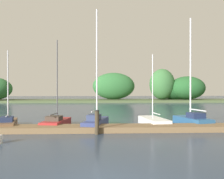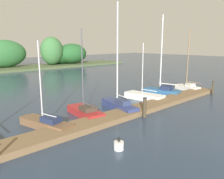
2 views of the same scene
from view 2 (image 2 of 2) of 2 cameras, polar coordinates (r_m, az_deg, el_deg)
dock_pier at (r=17.29m, az=5.66°, el=-5.28°), size 23.08×1.80×0.35m
far_shore at (r=49.13m, az=-23.20°, el=7.36°), size 59.50×8.17×6.49m
sailboat_1 at (r=14.88m, az=-16.45°, el=-7.93°), size 1.90×4.19×5.33m
sailboat_2 at (r=16.73m, az=-6.88°, el=-5.33°), size 1.75×3.92×6.12m
sailboat_3 at (r=17.95m, az=1.61°, el=-3.65°), size 1.86×4.39×8.13m
sailboat_4 at (r=21.53m, az=7.72°, el=-1.62°), size 1.75×4.01×5.16m
sailboat_5 at (r=23.65m, az=12.25°, el=-0.18°), size 2.04×3.81×7.83m
sailboat_6 at (r=26.69m, az=18.27°, el=0.81°), size 1.53×3.24×6.66m
mooring_piling_1 at (r=16.26m, az=8.16°, el=-4.46°), size 0.28×0.28×1.42m
mooring_piling_2 at (r=25.53m, az=23.90°, el=0.45°), size 0.22×0.22×1.35m
channel_buoy_0 at (r=11.57m, az=1.72°, el=-13.77°), size 0.49×0.49×0.59m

